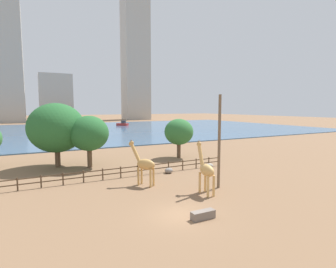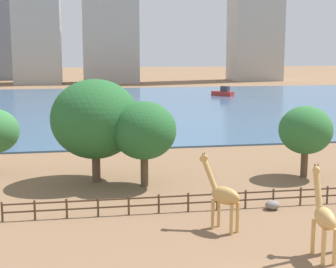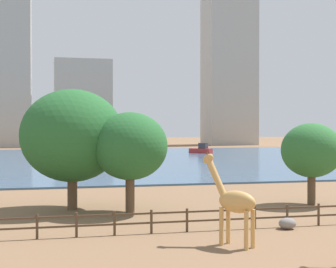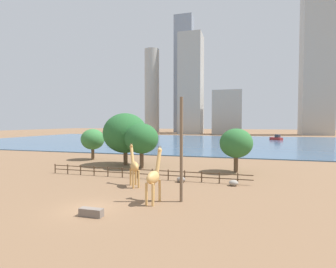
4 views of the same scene
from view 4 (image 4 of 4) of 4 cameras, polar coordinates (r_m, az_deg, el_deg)
name	(u,v)px [view 4 (image 4 of 4)]	position (r m, az deg, el deg)	size (l,w,h in m)	color
ground_plane	(210,141)	(99.11, 9.07, -1.60)	(400.00, 400.00, 0.00)	brown
harbor_water	(209,142)	(96.14, 8.86, -1.67)	(180.00, 86.00, 0.20)	#3D6084
giraffe_tall	(134,166)	(29.00, -7.38, -6.95)	(2.31, 2.96, 4.64)	tan
giraffe_companion	(154,177)	(22.95, -3.09, -9.28)	(1.02, 3.01, 4.87)	tan
utility_pole	(181,150)	(22.89, 2.93, -3.43)	(0.28, 0.28, 9.17)	brown
boulder_near_fence	(181,179)	(31.04, 2.86, -9.85)	(1.02, 0.86, 0.65)	gray
boulder_by_pole	(234,183)	(30.17, 14.09, -10.29)	(1.02, 0.85, 0.64)	gray
feeding_trough	(91,212)	(21.00, -16.37, -16.05)	(1.80, 0.60, 0.60)	#72665B
enclosure_fence	(140,172)	(33.11, -6.01, -8.31)	(26.12, 0.14, 1.30)	#4C3826
tree_left_large	(93,139)	(51.17, -16.08, -1.14)	(4.32, 4.32, 5.79)	brown
tree_center_broad	(142,139)	(39.94, -5.77, -1.01)	(5.12, 5.12, 6.86)	brown
tree_right_tall	(125,133)	(43.45, -9.27, 0.18)	(7.25, 7.25, 8.52)	brown
tree_left_small	(236,143)	(37.78, 14.61, -1.97)	(4.55, 4.55, 6.16)	brown
boat_ferry	(276,138)	(111.42, 22.54, -0.83)	(4.74, 4.96, 2.22)	#B22D28
boat_sailboat	(110,135)	(124.95, -12.55, -0.16)	(4.34, 8.33, 7.13)	#337259
skyline_tower_needle	(152,91)	(191.50, -3.52, 9.29)	(10.44, 10.44, 59.60)	#ADA89E
skyline_block_central	(227,113)	(164.13, 12.75, 4.59)	(17.27, 12.45, 26.52)	#ADA89E
skyline_tower_glass	(191,85)	(168.20, 5.02, 10.66)	(14.09, 15.13, 62.03)	#ADA89E
skyline_block_left	(317,64)	(175.38, 29.68, 13.15)	(16.33, 13.05, 80.98)	#ADA89E
skyline_block_right	(184,75)	(194.06, 3.48, 12.73)	(12.85, 9.94, 83.27)	gray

